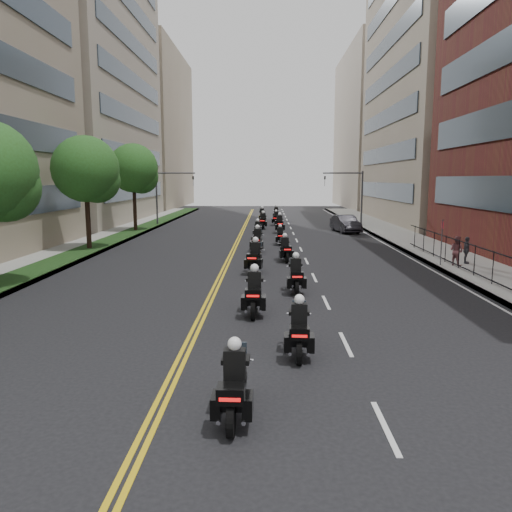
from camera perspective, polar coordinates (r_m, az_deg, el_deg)
The scene contains 29 objects.
ground at distance 10.47m, azimuth -3.76°, elevation -18.77°, with size 160.00×160.00×0.00m, color black.
sidewalk_right at distance 36.32m, azimuth 19.14°, elevation 0.80°, with size 4.00×90.00×0.15m, color gray.
sidewalk_left at distance 36.88m, azimuth -19.13°, elevation 0.92°, with size 4.00×90.00×0.15m, color gray.
grass_strip at distance 36.60m, azimuth -17.97°, elevation 1.07°, with size 2.00×90.00×0.04m, color black.
building_right_tan at distance 61.68m, azimuth 21.88°, elevation 17.71°, with size 15.11×28.00×30.00m.
building_right_far at distance 90.02m, azimuth 14.97°, elevation 13.75°, with size 15.00×28.00×26.00m, color #A19382.
building_left_mid at distance 62.81m, azimuth -21.33°, elevation 19.42°, with size 16.11×28.00×34.00m.
building_left_far at distance 90.55m, azimuth -13.75°, elevation 13.77°, with size 16.00×28.00×26.00m, color gray.
iron_fence at distance 23.87m, azimuth 26.42°, elevation -1.61°, with size 0.05×28.00×1.50m.
street_trees at distance 30.28m, azimuth -22.14°, elevation 8.74°, with size 4.40×38.40×7.98m.
traffic_signal_right at distance 51.98m, azimuth 10.99°, elevation 7.42°, with size 4.09×0.20×5.60m.
traffic_signal_left at distance 52.30m, azimuth -10.27°, elevation 7.45°, with size 4.09×0.20×5.60m.
motorcycle_0 at distance 10.43m, azimuth -2.50°, elevation -14.81°, with size 0.53×2.29×1.69m.
motorcycle_1 at distance 13.96m, azimuth 4.94°, elevation -8.61°, with size 0.56×2.30×1.70m.
motorcycle_2 at distance 17.99m, azimuth -0.19°, elevation -4.43°, with size 0.57×2.46×1.82m.
motorcycle_3 at distance 21.49m, azimuth 4.57°, elevation -2.36°, with size 0.53×2.34×1.73m.
motorcycle_4 at distance 25.80m, azimuth -0.11°, elevation -0.32°, with size 0.76×2.52×1.87m.
motorcycle_5 at distance 29.49m, azimuth 3.34°, elevation 0.66°, with size 0.65×2.25×1.67m.
motorcycle_6 at distance 33.17m, azimuth 0.15°, elevation 1.69°, with size 0.65×2.47×1.82m.
motorcycle_7 at distance 36.91m, azimuth 2.79°, elevation 2.23°, with size 0.47×2.05×1.52m.
motorcycle_8 at distance 40.77m, azimuth 0.18°, elevation 2.92°, with size 0.50×2.18×1.61m.
motorcycle_9 at distance 44.99m, azimuth 2.73°, elevation 3.58°, with size 0.57×2.49×1.84m.
motorcycle_10 at distance 48.49m, azimuth 0.81°, elevation 3.94°, with size 0.60×2.40×1.77m.
motorcycle_11 at distance 52.48m, azimuth 2.30°, elevation 4.24°, with size 0.62×2.20×1.62m.
motorcycle_12 at distance 56.61m, azimuth 0.71°, elevation 4.64°, with size 0.65×2.37×1.75m.
motorcycle_13 at distance 60.10m, azimuth 2.33°, elevation 4.87°, with size 0.54×2.34×1.73m.
parked_sedan at distance 46.17m, azimuth 10.20°, elevation 3.66°, with size 1.66×4.75×1.57m, color black.
pedestrian_b at distance 29.30m, azimuth 21.94°, elevation 0.56°, with size 0.78×0.61×1.60m, color brown.
pedestrian_c at distance 30.14m, azimuth 22.92°, elevation 0.62°, with size 0.88×0.37×1.51m, color #42424A.
Camera 1 is at (0.86, -9.24, 4.85)m, focal length 35.00 mm.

